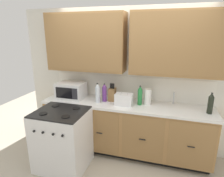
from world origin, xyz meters
TOP-DOWN VIEW (x-y plane):
  - ground_plane at (0.00, 0.00)m, footprint 8.00×8.00m
  - wall_unit at (0.00, 0.50)m, footprint 3.99×0.40m
  - counter_run at (0.00, 0.30)m, footprint 2.82×0.64m
  - stove_range at (-0.84, -0.33)m, footprint 0.76×0.68m
  - microwave at (-1.00, 0.32)m, footprint 0.48×0.37m
  - toaster at (-0.01, 0.23)m, footprint 0.28×0.18m
  - knife_block at (-0.25, 0.38)m, footprint 0.11×0.14m
  - sink_faucet at (0.77, 0.51)m, footprint 0.02×0.02m
  - paper_towel_roll at (0.36, 0.38)m, footprint 0.12×0.12m
  - bottle_violet at (-0.37, 0.31)m, footprint 0.08×0.08m
  - bottle_dark at (1.27, 0.25)m, footprint 0.08×0.08m
  - bottle_green at (0.24, 0.32)m, footprint 0.07×0.07m
  - bottle_clear at (-0.46, 0.23)m, footprint 0.08×0.08m

SIDE VIEW (x-z plane):
  - ground_plane at x=0.00m, z-range 0.00..0.00m
  - stove_range at x=-0.84m, z-range 0.00..0.95m
  - counter_run at x=0.00m, z-range 0.01..0.94m
  - toaster at x=-0.01m, z-range 0.92..1.11m
  - sink_faucet at x=0.77m, z-range 0.92..1.12m
  - knife_block at x=-0.25m, z-range 0.88..1.19m
  - paper_towel_roll at x=0.36m, z-range 0.92..1.18m
  - microwave at x=-1.00m, z-range 0.92..1.20m
  - bottle_violet at x=-0.37m, z-range 0.92..1.23m
  - bottle_dark at x=1.27m, z-range 0.92..1.24m
  - bottle_green at x=0.24m, z-range 0.92..1.24m
  - bottle_clear at x=-0.46m, z-range 0.92..1.25m
  - wall_unit at x=0.00m, z-range 0.42..2.90m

